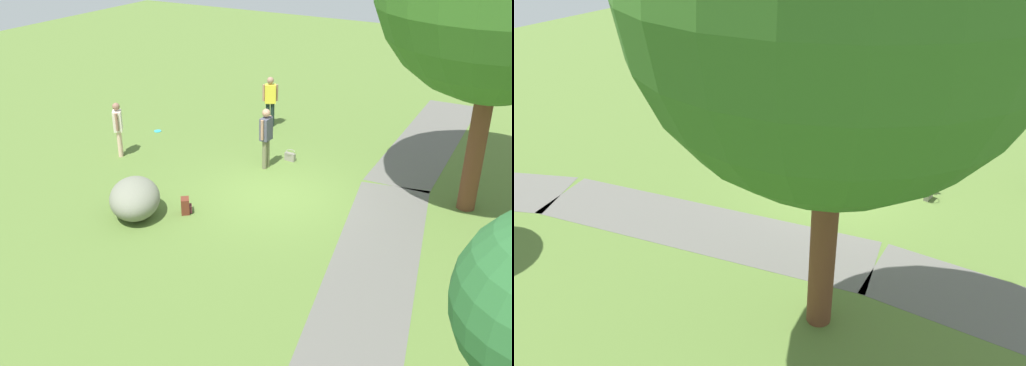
# 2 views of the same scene
# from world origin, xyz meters

# --- Properties ---
(ground_plane) EXTENTS (48.00, 48.00, 0.00)m
(ground_plane) POSITION_xyz_m (0.00, 0.00, 0.00)
(ground_plane) COLOR #547130
(footpath_segment_near) EXTENTS (8.05, 2.04, 0.01)m
(footpath_segment_near) POSITION_xyz_m (-6.00, 2.40, 0.00)
(footpath_segment_near) COLOR #5E5B55
(footpath_segment_near) RESTS_ON ground
(footpath_segment_mid) EXTENTS (8.20, 3.32, 0.01)m
(footpath_segment_mid) POSITION_xyz_m (1.92, 3.29, 0.00)
(footpath_segment_mid) COLOR #5E5B55
(footpath_segment_mid) RESTS_ON ground
(lamp_post) EXTENTS (0.28, 0.28, 3.64)m
(lamp_post) POSITION_xyz_m (-6.62, 3.69, 2.24)
(lamp_post) COLOR black
(lamp_post) RESTS_ON ground
(lawn_boulder) EXTENTS (2.03, 1.95, 0.93)m
(lawn_boulder) POSITION_xyz_m (2.68, -2.49, 0.47)
(lawn_boulder) COLOR slate
(lawn_boulder) RESTS_ON ground
(woman_with_handbag) EXTENTS (0.52, 0.25, 1.77)m
(woman_with_handbag) POSITION_xyz_m (-1.35, -1.10, 1.03)
(woman_with_handbag) COLOR #6C6B4B
(woman_with_handbag) RESTS_ON ground
(man_near_boulder) EXTENTS (0.43, 0.41, 1.65)m
(man_near_boulder) POSITION_xyz_m (0.04, -5.32, 0.96)
(man_near_boulder) COLOR beige
(man_near_boulder) RESTS_ON ground
(passerby_on_path) EXTENTS (0.39, 0.45, 1.72)m
(passerby_on_path) POSITION_xyz_m (-4.39, -2.62, 1.00)
(passerby_on_path) COLOR black
(passerby_on_path) RESTS_ON ground
(handbag_on_grass) EXTENTS (0.30, 0.33, 0.31)m
(handbag_on_grass) POSITION_xyz_m (-2.14, -0.72, 0.14)
(handbag_on_grass) COLOR gray
(handbag_on_grass) RESTS_ON ground
(backpack_by_boulder) EXTENTS (0.35, 0.35, 0.40)m
(backpack_by_boulder) POSITION_xyz_m (1.99, -1.51, 0.19)
(backpack_by_boulder) COLOR #5F291A
(backpack_by_boulder) RESTS_ON ground
(frisbee_on_grass) EXTENTS (0.24, 0.24, 0.02)m
(frisbee_on_grass) POSITION_xyz_m (-2.11, -5.63, 0.01)
(frisbee_on_grass) COLOR #2DACCA
(frisbee_on_grass) RESTS_ON ground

